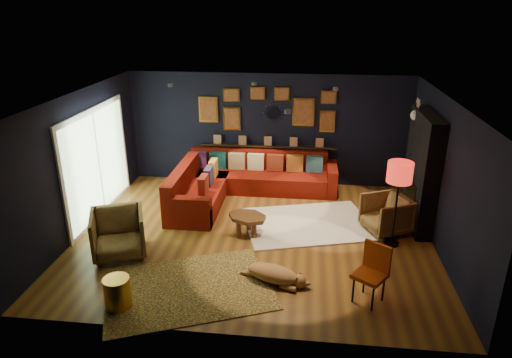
# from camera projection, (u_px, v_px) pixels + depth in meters

# --- Properties ---
(floor) EXTENTS (6.50, 6.50, 0.00)m
(floor) POSITION_uv_depth(u_px,v_px,m) (254.00, 235.00, 8.56)
(floor) COLOR brown
(floor) RESTS_ON ground
(room_walls) EXTENTS (6.50, 6.50, 6.50)m
(room_walls) POSITION_uv_depth(u_px,v_px,m) (254.00, 155.00, 7.98)
(room_walls) COLOR black
(room_walls) RESTS_ON ground
(sectional) EXTENTS (3.41, 2.69, 0.86)m
(sectional) POSITION_uv_depth(u_px,v_px,m) (237.00, 182.00, 10.18)
(sectional) COLOR maroon
(sectional) RESTS_ON ground
(ledge) EXTENTS (3.20, 0.12, 0.04)m
(ledge) POSITION_uv_depth(u_px,v_px,m) (268.00, 146.00, 10.70)
(ledge) COLOR black
(ledge) RESTS_ON room_walls
(gallery_wall) EXTENTS (3.15, 0.04, 1.02)m
(gallery_wall) POSITION_uv_depth(u_px,v_px,m) (268.00, 109.00, 10.41)
(gallery_wall) COLOR gold
(gallery_wall) RESTS_ON room_walls
(sunburst_mirror) EXTENTS (0.47, 0.16, 0.47)m
(sunburst_mirror) POSITION_uv_depth(u_px,v_px,m) (273.00, 113.00, 10.45)
(sunburst_mirror) COLOR silver
(sunburst_mirror) RESTS_ON room_walls
(fireplace) EXTENTS (0.31, 1.60, 2.20)m
(fireplace) POSITION_uv_depth(u_px,v_px,m) (421.00, 174.00, 8.69)
(fireplace) COLOR black
(fireplace) RESTS_ON ground
(deer_head) EXTENTS (0.50, 0.28, 0.45)m
(deer_head) POSITION_uv_depth(u_px,v_px,m) (425.00, 115.00, 8.77)
(deer_head) COLOR white
(deer_head) RESTS_ON fireplace
(sliding_door) EXTENTS (0.06, 2.80, 2.20)m
(sliding_door) POSITION_uv_depth(u_px,v_px,m) (98.00, 163.00, 9.06)
(sliding_door) COLOR white
(sliding_door) RESTS_ON ground
(ceiling_spots) EXTENTS (3.30, 2.50, 0.06)m
(ceiling_spots) POSITION_uv_depth(u_px,v_px,m) (259.00, 91.00, 8.37)
(ceiling_spots) COLOR black
(ceiling_spots) RESTS_ON room_walls
(shag_rug) EXTENTS (2.80, 2.35, 0.03)m
(shag_rug) POSITION_uv_depth(u_px,v_px,m) (308.00, 224.00, 8.97)
(shag_rug) COLOR white
(shag_rug) RESTS_ON ground
(leopard_rug) EXTENTS (2.95, 2.56, 0.01)m
(leopard_rug) POSITION_uv_depth(u_px,v_px,m) (189.00, 288.00, 6.98)
(leopard_rug) COLOR gold
(leopard_rug) RESTS_ON ground
(coffee_table) EXTENTS (0.92, 0.82, 0.38)m
(coffee_table) POSITION_uv_depth(u_px,v_px,m) (247.00, 219.00, 8.45)
(coffee_table) COLOR brown
(coffee_table) RESTS_ON shag_rug
(pouf) EXTENTS (0.47, 0.47, 0.30)m
(pouf) POSITION_uv_depth(u_px,v_px,m) (203.00, 193.00, 9.95)
(pouf) COLOR maroon
(pouf) RESTS_ON shag_rug
(armchair_left) EXTENTS (1.10, 1.07, 0.89)m
(armchair_left) POSITION_uv_depth(u_px,v_px,m) (118.00, 231.00, 7.76)
(armchair_left) COLOR tan
(armchair_left) RESTS_ON ground
(armchair_right) EXTENTS (0.96, 0.98, 0.78)m
(armchair_right) POSITION_uv_depth(u_px,v_px,m) (386.00, 213.00, 8.57)
(armchair_right) COLOR tan
(armchair_right) RESTS_ON ground
(gold_stool) EXTENTS (0.38, 0.38, 0.47)m
(gold_stool) POSITION_uv_depth(u_px,v_px,m) (118.00, 293.00, 6.48)
(gold_stool) COLOR gold
(gold_stool) RESTS_ON ground
(orange_chair) EXTENTS (0.58, 0.58, 0.89)m
(orange_chair) POSITION_uv_depth(u_px,v_px,m) (373.00, 268.00, 6.55)
(orange_chair) COLOR black
(orange_chair) RESTS_ON ground
(floor_lamp) EXTENTS (0.43, 0.43, 1.57)m
(floor_lamp) POSITION_uv_depth(u_px,v_px,m) (400.00, 176.00, 7.77)
(floor_lamp) COLOR black
(floor_lamp) RESTS_ON ground
(dog) EXTENTS (1.27, 0.91, 0.36)m
(dog) POSITION_uv_depth(u_px,v_px,m) (273.00, 271.00, 7.08)
(dog) COLOR #BA7E48
(dog) RESTS_ON leopard_rug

